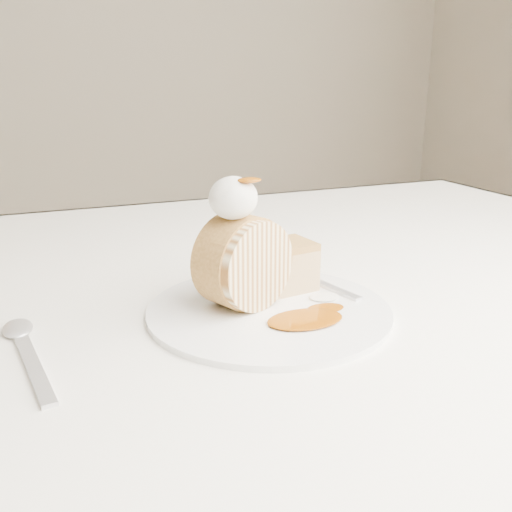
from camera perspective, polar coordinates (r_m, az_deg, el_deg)
name	(u,v)px	position (r m, az deg, el deg)	size (l,w,h in m)	color
table	(221,346)	(0.71, -3.56, -8.97)	(1.40, 0.90, 0.75)	white
plate	(269,310)	(0.58, 1.31, -5.46)	(0.24, 0.24, 0.01)	white
roulade_slice	(244,262)	(0.57, -1.23, -0.64)	(0.09, 0.09, 0.05)	beige
cake_chunk	(286,269)	(0.62, 3.06, -1.26)	(0.05, 0.05, 0.05)	#BB8E46
whipped_cream	(233,198)	(0.54, -2.30, 5.83)	(0.05, 0.05, 0.04)	white
caramel_drizzle	(249,174)	(0.53, -0.68, 8.16)	(0.02, 0.02, 0.01)	#8C4305
caramel_pool	(305,319)	(0.54, 4.93, -6.30)	(0.08, 0.05, 0.00)	#8C4305
fork	(325,285)	(0.63, 6.93, -2.91)	(0.02, 0.14, 0.00)	silver
spoon	(34,368)	(0.50, -21.31, -10.42)	(0.02, 0.16, 0.00)	silver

